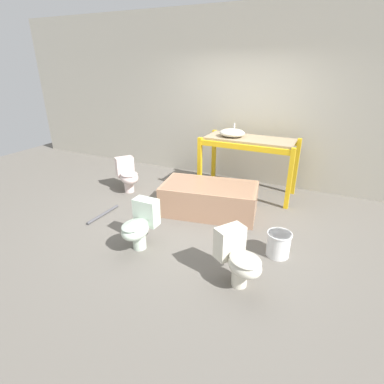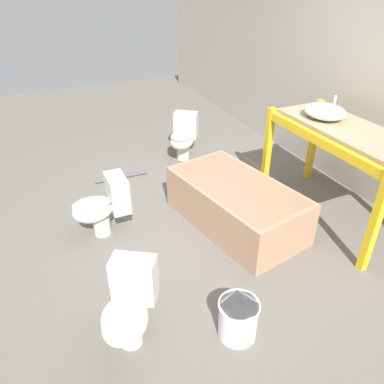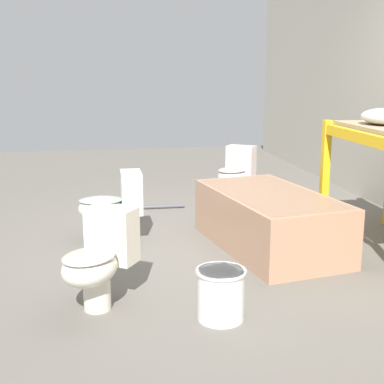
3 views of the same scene
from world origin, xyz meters
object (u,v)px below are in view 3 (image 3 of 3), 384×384
Objects in this scene: toilet_far at (99,258)px; toilet_extra at (236,172)px; toilet_near at (113,204)px; bucket_white at (221,293)px; bathtub_main at (269,216)px.

toilet_far is 1.01× the size of toilet_extra.
toilet_near is 1.77m from bucket_white.
bathtub_main is at bearing 71.58° from toilet_near.
toilet_extra is at bearing 163.83° from bucket_white.
toilet_extra is at bearing 92.49° from toilet_far.
toilet_extra is (-2.64, 1.58, 0.00)m from toilet_far.
toilet_far is 2.02× the size of bucket_white.
toilet_far and toilet_extra have the same top height.
bathtub_main is 2.57× the size of toilet_near.
toilet_near reaches higher than bathtub_main.
toilet_near is at bearing -118.48° from bathtub_main.
bathtub_main is 1.71m from toilet_far.
toilet_far is at bearing -5.74° from toilet_near.
toilet_far is at bearing -83.91° from toilet_extra.
toilet_far is (0.94, -1.43, 0.06)m from bathtub_main.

